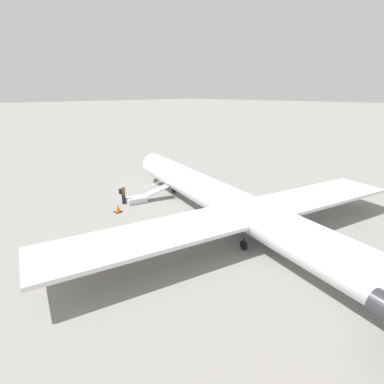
% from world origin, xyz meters
% --- Properties ---
extents(ground_plane, '(600.00, 600.00, 0.00)m').
position_xyz_m(ground_plane, '(0.00, 0.00, 0.00)').
color(ground_plane, gray).
extents(airplane_main, '(34.41, 27.02, 6.48)m').
position_xyz_m(airplane_main, '(-0.93, 0.27, 1.93)').
color(airplane_main, white).
rests_on(airplane_main, ground).
extents(boarding_stairs, '(2.06, 4.14, 1.64)m').
position_xyz_m(boarding_stairs, '(9.45, 1.23, 0.37)').
color(boarding_stairs, silver).
rests_on(boarding_stairs, ground).
extents(passenger, '(0.41, 0.56, 1.74)m').
position_xyz_m(passenger, '(10.12, 2.64, 1.00)').
color(passenger, '#23232D').
rests_on(passenger, ground).
extents(traffic_cone_near_stairs, '(0.59, 0.59, 0.65)m').
position_xyz_m(traffic_cone_near_stairs, '(8.75, 4.08, 0.30)').
color(traffic_cone_near_stairs, black).
rests_on(traffic_cone_near_stairs, ground).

